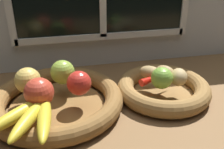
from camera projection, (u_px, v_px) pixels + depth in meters
ground_plane at (120, 106)px, 82.31cm from camera, size 140.00×90.00×3.00cm
fruit_bowl_left at (57, 101)px, 77.60cm from camera, size 38.90×38.90×5.27cm
fruit_bowl_right at (163, 89)px, 83.82cm from camera, size 29.29×29.29×5.27cm
apple_red_right at (79, 83)px, 74.08cm from camera, size 6.93×6.93×6.93cm
apple_green_back at (63, 72)px, 79.86cm from camera, size 7.32×7.32×7.32cm
apple_golden_left at (28, 80)px, 75.04cm from camera, size 7.39×7.39×7.39cm
apple_red_front at (39, 92)px, 68.69cm from camera, size 7.78×7.78×7.78cm
banana_bunch_front at (31, 116)px, 63.33cm from camera, size 16.02×20.00×3.23cm
potato_oblong at (151, 72)px, 83.39cm from camera, size 8.46×8.25×4.01cm
potato_small at (179, 77)px, 79.26cm from camera, size 7.29×7.85×5.17cm
potato_large at (165, 74)px, 81.42cm from camera, size 7.83×8.06×5.12cm
lime_near at (162, 78)px, 77.34cm from camera, size 6.43×6.43×6.43cm
chili_pepper at (159, 77)px, 82.55cm from camera, size 14.02×7.85×2.39cm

